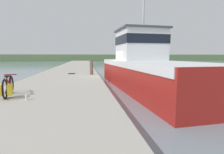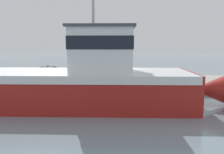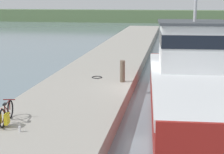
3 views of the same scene
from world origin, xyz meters
name	(u,v)px [view 3 (image 3 of 3)]	position (x,y,z in m)	size (l,w,h in m)	color
ground_plane	(149,101)	(0.00, 0.00, 0.00)	(320.00, 320.00, 0.00)	gray
dock_pier	(84,91)	(-3.40, 0.00, 0.36)	(4.85, 80.00, 0.72)	#A39E93
fishing_boat_main	(193,81)	(2.02, -1.31, 1.42)	(4.55, 14.24, 11.29)	maroon
bicycle_touring	(5,115)	(-4.71, -6.14, 1.06)	(0.61, 1.67, 0.75)	black
mooring_post	(122,71)	(-1.51, 0.85, 1.30)	(0.27, 0.27, 1.17)	brown
hose_coil	(97,77)	(-3.08, 1.61, 0.74)	(0.58, 0.58, 0.04)	black
water_bottle_by_bike	(20,129)	(-3.90, -6.76, 0.82)	(0.08, 0.08, 0.21)	silver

